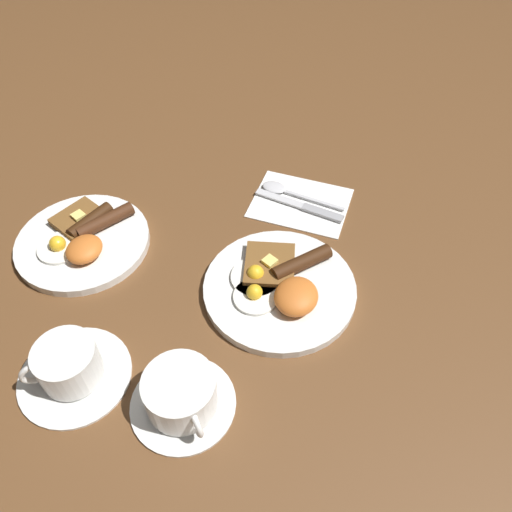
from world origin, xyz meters
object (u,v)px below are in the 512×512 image
(breakfast_plate_near, at_px, (280,286))
(teacup_far, at_px, (70,367))
(spoon, at_px, (283,190))
(teacup_near, at_px, (181,395))
(breakfast_plate_far, at_px, (83,239))
(knife, at_px, (304,207))

(breakfast_plate_near, xyz_separation_m, teacup_far, (-0.25, 0.22, 0.01))
(spoon, bearing_deg, breakfast_plate_near, 112.25)
(breakfast_plate_near, bearing_deg, teacup_near, 166.99)
(breakfast_plate_far, relative_size, teacup_far, 1.44)
(breakfast_plate_far, bearing_deg, teacup_near, -123.66)
(breakfast_plate_near, height_order, teacup_near, teacup_near)
(teacup_far, height_order, spoon, teacup_far)
(teacup_far, bearing_deg, teacup_near, -82.74)
(breakfast_plate_near, bearing_deg, spoon, 19.12)
(breakfast_plate_near, distance_m, teacup_far, 0.33)
(teacup_near, distance_m, spoon, 0.46)
(teacup_near, bearing_deg, breakfast_plate_near, -13.01)
(knife, bearing_deg, teacup_near, 90.68)
(breakfast_plate_near, relative_size, knife, 1.40)
(teacup_near, height_order, teacup_far, teacup_far)
(breakfast_plate_near, height_order, spoon, breakfast_plate_near)
(spoon, bearing_deg, knife, 155.53)
(spoon, bearing_deg, breakfast_plate_far, 46.17)
(knife, bearing_deg, breakfast_plate_far, 39.46)
(teacup_far, xyz_separation_m, spoon, (0.48, -0.14, -0.02))
(breakfast_plate_near, height_order, breakfast_plate_far, breakfast_plate_near)
(breakfast_plate_near, bearing_deg, knife, 7.49)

